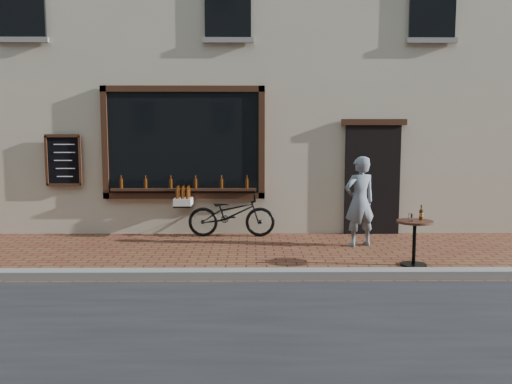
{
  "coord_description": "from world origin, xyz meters",
  "views": [
    {
      "loc": [
        -0.54,
        -6.56,
        1.93
      ],
      "look_at": [
        -0.47,
        1.2,
        1.1
      ],
      "focal_mm": 35.0,
      "sensor_mm": 36.0,
      "label": 1
    }
  ],
  "objects": [
    {
      "name": "ground",
      "position": [
        0.0,
        0.0,
        0.0
      ],
      "size": [
        90.0,
        90.0,
        0.0
      ],
      "primitive_type": "plane",
      "color": "#5E2D1E",
      "rests_on": "ground"
    },
    {
      "name": "pedestrian",
      "position": [
        1.4,
        2.31,
        0.81
      ],
      "size": [
        0.68,
        0.56,
        1.62
      ],
      "primitive_type": "imported",
      "rotation": [
        0.0,
        0.0,
        3.47
      ],
      "color": "slate",
      "rests_on": "ground"
    },
    {
      "name": "bistro_table",
      "position": [
        1.94,
        0.88,
        0.5
      ],
      "size": [
        0.54,
        0.54,
        0.93
      ],
      "color": "black",
      "rests_on": "ground"
    },
    {
      "name": "kerb",
      "position": [
        0.0,
        0.2,
        0.06
      ],
      "size": [
        90.0,
        0.25,
        0.12
      ],
      "primitive_type": "cube",
      "color": "slate",
      "rests_on": "ground"
    },
    {
      "name": "cargo_bicycle",
      "position": [
        -0.97,
        3.2,
        0.46
      ],
      "size": [
        1.97,
        0.6,
        0.96
      ],
      "rotation": [
        0.0,
        0.0,
        1.57
      ],
      "color": "black",
      "rests_on": "ground"
    },
    {
      "name": "shop_building",
      "position": [
        0.0,
        6.5,
        5.0
      ],
      "size": [
        28.0,
        6.2,
        10.0
      ],
      "color": "#C1B498",
      "rests_on": "ground"
    }
  ]
}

